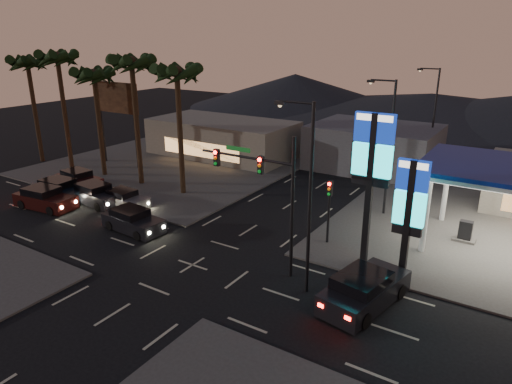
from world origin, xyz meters
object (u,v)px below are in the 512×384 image
Objects in this scene: traffic_signal_mast at (265,183)px; car_lane_b_rear at (79,180)px; car_lane_a_rear at (61,190)px; car_lane_b_front at (124,199)px; pylon_sign_tall at (372,160)px; car_lane_a_front at (133,221)px; suv_station at (364,290)px; car_lane_a_mid at (45,199)px; pylon_sign_short at (410,204)px; car_lane_b_mid at (96,194)px.

traffic_signal_mast reaches higher than car_lane_b_rear.
car_lane_b_front is at bearing 14.71° from car_lane_a_rear.
car_lane_b_front is at bearing -177.34° from pylon_sign_tall.
car_lane_a_front is 0.84× the size of suv_station.
car_lane_a_mid is at bearing -176.14° from car_lane_a_front.
pylon_sign_tall is 1.56× the size of suv_station.
car_lane_a_mid is 2.13m from car_lane_a_rear.
car_lane_a_rear is (-0.79, 1.97, 0.01)m from car_lane_a_mid.
traffic_signal_mast is 1.52× the size of car_lane_a_mid.
pylon_sign_short is at bearing 2.96° from car_lane_a_rear.
suv_station reaches higher than car_lane_a_front.
car_lane_a_front is (-10.52, -0.28, -4.51)m from traffic_signal_mast.
pylon_sign_short is 5.03m from suv_station.
pylon_sign_short is 18.40m from car_lane_a_front.
car_lane_b_front is 0.84× the size of car_lane_b_mid.
car_lane_a_mid reaches higher than car_lane_b_rear.
suv_station is (23.35, -2.54, 0.09)m from car_lane_b_mid.
pylon_sign_tall is at bearing 4.14° from car_lane_b_mid.
car_lane_b_rear is at bearing 177.39° from pylon_sign_short.
pylon_sign_short is at bearing 7.23° from car_lane_a_mid.
car_lane_b_front is (5.06, 3.51, -0.13)m from car_lane_a_mid.
car_lane_a_rear is 6.05m from car_lane_b_front.
car_lane_b_rear is at bearing 170.33° from car_lane_b_front.
suv_station reaches higher than car_lane_a_mid.
suv_station reaches higher than car_lane_a_rear.
traffic_signal_mast is at bearing -143.48° from pylon_sign_tall.
pylon_sign_tall is 1.75× the size of car_lane_b_mid.
car_lane_a_rear is at bearing 111.85° from car_lane_a_mid.
pylon_sign_tall reaches higher than car_lane_b_rear.
car_lane_a_rear is at bearing -64.61° from car_lane_b_rear.
car_lane_b_rear is (-21.72, 3.83, -4.50)m from traffic_signal_mast.
car_lane_b_rear is (-7.15, 1.22, 0.08)m from car_lane_b_front.
traffic_signal_mast is 1.55× the size of car_lane_b_mid.
car_lane_b_mid reaches higher than car_lane_b_front.
traffic_signal_mast is 20.92m from car_lane_a_rear.
pylon_sign_tall reaches higher than car_lane_b_front.
car_lane_a_mid is 5.17m from car_lane_b_rear.
traffic_signal_mast reaches higher than suv_station.
traffic_signal_mast reaches higher than pylon_sign_short.
car_lane_b_rear reaches higher than car_lane_b_front.
car_lane_b_mid reaches higher than car_lane_a_front.
car_lane_a_rear is 3.40m from car_lane_b_mid.
car_lane_b_mid is 0.89× the size of suv_station.
car_lane_b_front is at bearing 171.19° from suv_station.
car_lane_b_front is 21.04m from suv_station.
traffic_signal_mast is 1.52× the size of car_lane_a_rear.
car_lane_a_rear reaches higher than car_lane_b_front.
car_lane_b_mid is at bearing -164.95° from car_lane_b_front.
car_lane_a_front is at bearing 3.86° from car_lane_a_mid.
suv_station is at bearing -1.12° from car_lane_a_front.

